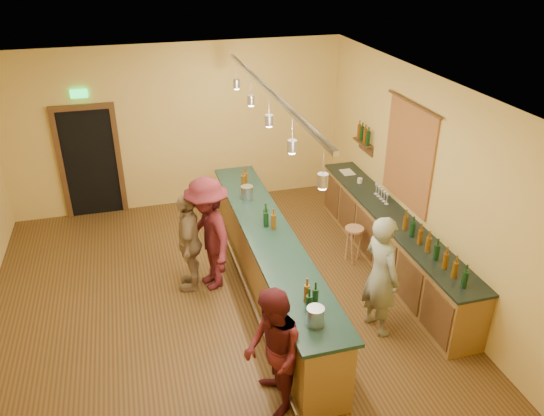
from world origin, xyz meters
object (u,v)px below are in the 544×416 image
object	(u,v)px
back_counter	(391,241)
tasting_bar	(269,259)
customer_c	(208,234)
bar_stool	(354,236)
customer_a	(273,353)
customer_b	(189,242)
bartender	(381,275)

from	to	relation	value
back_counter	tasting_bar	xyz separation A→B (m)	(-2.10, -0.18, 0.12)
customer_c	bar_stool	bearing A→B (deg)	76.91
customer_a	customer_b	world-z (taller)	customer_a
back_counter	customer_b	world-z (taller)	customer_b
back_counter	tasting_bar	distance (m)	2.11
customer_a	bar_stool	size ratio (longest dim) A/B	2.48
customer_b	tasting_bar	bearing A→B (deg)	78.83
back_counter	customer_c	bearing A→B (deg)	174.72
bartender	bar_stool	distance (m)	1.75
tasting_bar	customer_a	size ratio (longest dim) A/B	3.19
bar_stool	tasting_bar	bearing A→B (deg)	-163.36
back_counter	bar_stool	xyz separation A→B (m)	(-0.52, 0.29, 0.01)
bartender	customer_c	bearing A→B (deg)	38.70
customer_b	bar_stool	xyz separation A→B (m)	(2.69, -0.03, -0.29)
back_counter	bar_stool	world-z (taller)	back_counter
customer_c	bartender	bearing A→B (deg)	37.54
customer_a	bar_stool	xyz separation A→B (m)	(2.13, 2.62, -0.30)
bartender	customer_c	world-z (taller)	customer_c
back_counter	customer_c	distance (m)	2.97
tasting_bar	customer_b	size ratio (longest dim) A/B	3.22
customer_b	customer_c	world-z (taller)	customer_c
tasting_bar	customer_a	world-z (taller)	customer_a
customer_c	bar_stool	distance (m)	2.44
tasting_bar	bartender	xyz separation A→B (m)	(1.21, -1.20, 0.27)
customer_a	customer_c	bearing A→B (deg)	-173.52
tasting_bar	bar_stool	xyz separation A→B (m)	(1.58, 0.47, -0.11)
customer_a	bar_stool	world-z (taller)	customer_a
back_counter	customer_b	bearing A→B (deg)	174.27
back_counter	tasting_bar	bearing A→B (deg)	-175.07
customer_a	customer_c	xyz separation A→B (m)	(-0.28, 2.60, 0.11)
customer_a	customer_c	size ratio (longest dim) A/B	0.88
bartender	customer_a	world-z (taller)	bartender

